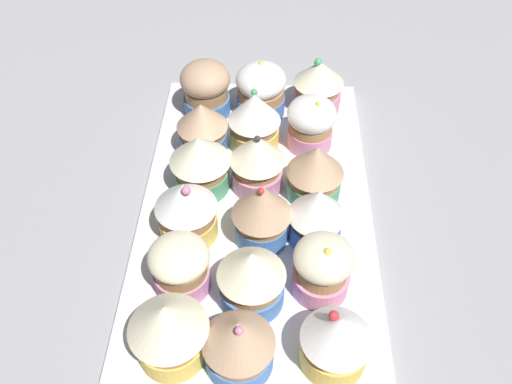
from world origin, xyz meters
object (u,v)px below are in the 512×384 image
cupcake_4 (311,123)px  cupcake_5 (318,85)px  cupcake_3 (315,171)px  cupcake_8 (262,212)px  cupcake_0 (336,340)px  cupcake_9 (253,161)px  cupcake_2 (317,215)px  cupcake_16 (202,127)px  cupcake_17 (206,88)px  cupcake_6 (239,343)px  cupcake_12 (169,329)px  cupcake_11 (263,90)px  baking_tray (256,214)px  cupcake_15 (200,162)px  cupcake_1 (322,267)px  cupcake_14 (186,209)px  cupcake_7 (254,277)px  cupcake_10 (254,120)px

cupcake_4 → cupcake_5: size_ratio=0.94×
cupcake_3 → cupcake_8: bearing=139.3°
cupcake_0 → cupcake_9: cupcake_9 is taller
cupcake_0 → cupcake_2: 13.46cm
cupcake_16 → cupcake_5: bearing=-58.4°
cupcake_8 → cupcake_17: bearing=20.4°
cupcake_6 → cupcake_12: cupcake_12 is taller
cupcake_8 → cupcake_11: (20.84, 0.47, -0.63)cm
baking_tray → cupcake_12: bearing=158.2°
cupcake_2 → cupcake_8: bearing=92.2°
cupcake_15 → cupcake_11: bearing=-25.0°
baking_tray → cupcake_6: (-17.45, 0.80, 4.09)cm
cupcake_9 → cupcake_16: size_ratio=1.11×
cupcake_16 → cupcake_17: 7.26cm
cupcake_9 → cupcake_1: bearing=-152.7°
cupcake_4 → cupcake_17: (5.86, 13.05, 0.28)cm
cupcake_1 → cupcake_14: 14.84cm
cupcake_17 → cupcake_5: bearing=-84.7°
cupcake_2 → cupcake_7: size_ratio=0.99×
cupcake_1 → cupcake_5: bearing=-1.6°
cupcake_8 → cupcake_15: bearing=44.1°
cupcake_8 → cupcake_7: bearing=176.4°
cupcake_10 → cupcake_12: size_ratio=1.06×
cupcake_4 → cupcake_1: bearing=-178.9°
cupcake_2 → cupcake_12: cupcake_12 is taller
cupcake_14 → cupcake_3: bearing=-65.4°
cupcake_4 → cupcake_16: 12.81cm
cupcake_1 → cupcake_6: 10.68cm
cupcake_7 → cupcake_9: cupcake_9 is taller
cupcake_3 → cupcake_8: (-6.49, 5.58, 0.54)cm
cupcake_4 → cupcake_15: cupcake_15 is taller
cupcake_1 → cupcake_11: bearing=13.2°
cupcake_0 → cupcake_7: (5.85, 7.05, 0.10)cm
cupcake_15 → cupcake_17: (13.41, 0.76, -0.12)cm
cupcake_5 → cupcake_15: (-14.73, 13.46, 0.21)cm
cupcake_15 → cupcake_3: bearing=-92.8°
cupcake_14 → cupcake_17: size_ratio=1.03×
cupcake_11 → cupcake_1: bearing=-166.8°
cupcake_14 → cupcake_11: bearing=-19.3°
cupcake_5 → cupcake_17: same height
cupcake_1 → cupcake_16: cupcake_1 is taller
cupcake_9 → cupcake_17: 14.58cm
cupcake_2 → cupcake_9: (7.26, 6.61, 0.14)cm
cupcake_4 → cupcake_14: 19.25cm
cupcake_5 → cupcake_10: size_ratio=0.94×
cupcake_8 → cupcake_16: 15.16cm
cupcake_1 → cupcake_6: same height
cupcake_2 → cupcake_8: 5.51cm
cupcake_2 → cupcake_3: bearing=-0.8°
cupcake_1 → cupcake_2: bearing=2.8°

